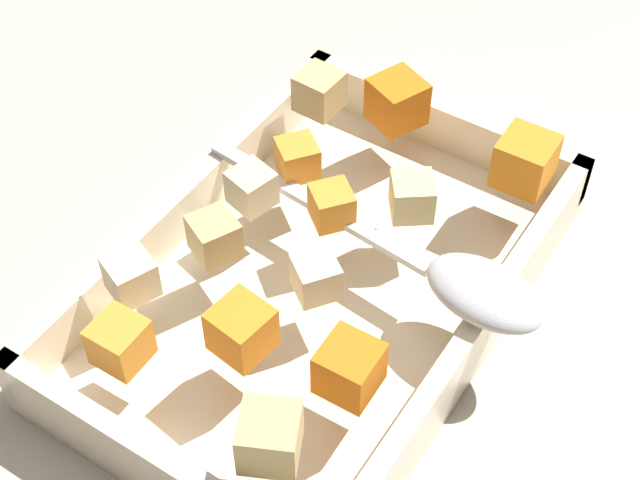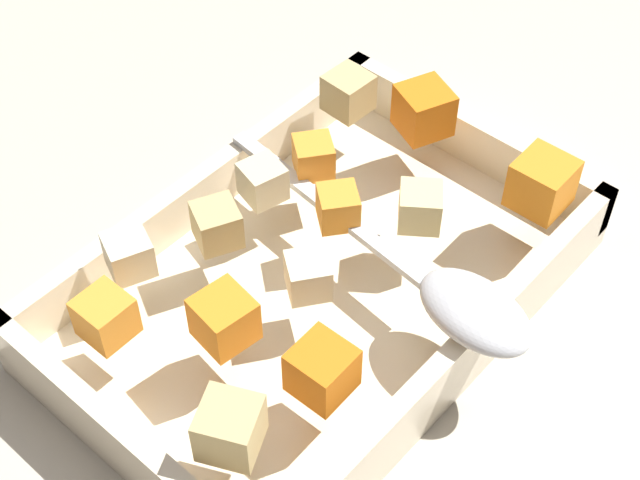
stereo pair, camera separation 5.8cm
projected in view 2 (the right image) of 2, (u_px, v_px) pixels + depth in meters
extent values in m
plane|color=#BCB29E|center=(304.00, 301.00, 0.63)|extent=(4.00, 4.00, 0.00)
cube|color=beige|center=(320.00, 295.00, 0.62)|extent=(0.34, 0.22, 0.01)
cube|color=beige|center=(455.00, 361.00, 0.56)|extent=(0.34, 0.01, 0.04)
cube|color=beige|center=(204.00, 191.00, 0.65)|extent=(0.34, 0.01, 0.04)
cube|color=beige|center=(122.00, 442.00, 0.52)|extent=(0.01, 0.22, 0.04)
cube|color=beige|center=(471.00, 139.00, 0.69)|extent=(0.01, 0.22, 0.04)
cube|color=orange|center=(424.00, 110.00, 0.65)|extent=(0.04, 0.04, 0.03)
cube|color=orange|center=(105.00, 317.00, 0.54)|extent=(0.03, 0.03, 0.03)
cube|color=orange|center=(322.00, 370.00, 0.51)|extent=(0.03, 0.03, 0.03)
cube|color=orange|center=(542.00, 183.00, 0.61)|extent=(0.03, 0.03, 0.03)
cube|color=orange|center=(224.00, 319.00, 0.54)|extent=(0.03, 0.03, 0.03)
cube|color=orange|center=(314.00, 157.00, 0.63)|extent=(0.03, 0.03, 0.02)
cube|color=orange|center=(340.00, 208.00, 0.60)|extent=(0.03, 0.03, 0.02)
cube|color=tan|center=(217.00, 225.00, 0.59)|extent=(0.04, 0.04, 0.03)
cube|color=beige|center=(308.00, 276.00, 0.56)|extent=(0.03, 0.03, 0.02)
cube|color=beige|center=(129.00, 254.00, 0.57)|extent=(0.03, 0.03, 0.03)
cube|color=tan|center=(348.00, 93.00, 0.67)|extent=(0.03, 0.03, 0.03)
cube|color=tan|center=(230.00, 428.00, 0.49)|extent=(0.04, 0.04, 0.03)
cube|color=beige|center=(263.00, 181.00, 0.61)|extent=(0.03, 0.03, 0.03)
cube|color=#E0CC89|center=(420.00, 207.00, 0.60)|extent=(0.04, 0.04, 0.03)
ellipsoid|color=silver|center=(475.00, 312.00, 0.55)|extent=(0.05, 0.08, 0.02)
cube|color=silver|center=(326.00, 205.00, 0.61)|extent=(0.03, 0.17, 0.01)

